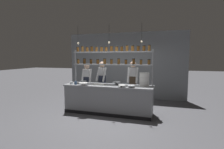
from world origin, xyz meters
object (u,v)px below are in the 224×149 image
chef_right (133,82)px  serving_cup_by_board (76,83)px  container_stack (144,79)px  prep_bowl_center_back (131,86)px  chef_center (102,81)px  spice_shelf_unit (111,58)px  cutting_board (99,84)px  chef_left (87,82)px  prep_bowl_near_left (122,86)px  serving_cup_front (71,83)px  prep_bowl_center_front (117,83)px  prep_bowl_near_right (83,84)px  prep_bowl_far_left (83,82)px

chef_right → serving_cup_by_board: size_ratio=15.66×
container_stack → prep_bowl_center_back: size_ratio=1.89×
chef_center → prep_bowl_center_back: chef_center is taller
spice_shelf_unit → cutting_board: 0.96m
serving_cup_by_board → chef_left: bearing=89.2°
chef_center → prep_bowl_near_left: bearing=-30.4°
cutting_board → serving_cup_front: serving_cup_front is taller
prep_bowl_center_back → prep_bowl_center_front: bearing=142.8°
chef_right → prep_bowl_center_back: chef_right is taller
prep_bowl_center_back → serving_cup_by_board: (-1.85, 0.03, 0.02)m
chef_center → chef_right: chef_right is taller
chef_right → serving_cup_front: (-1.91, -0.86, 0.00)m
prep_bowl_center_back → prep_bowl_near_right: prep_bowl_near_right is taller
chef_center → chef_right: (1.17, -0.08, 0.01)m
chef_left → container_stack: chef_left is taller
prep_bowl_near_right → prep_bowl_center_back: bearing=2.3°
prep_bowl_center_front → prep_bowl_center_back: prep_bowl_center_front is taller
chef_left → serving_cup_front: 0.85m
serving_cup_front → prep_bowl_far_left: bearing=49.9°
cutting_board → prep_bowl_near_left: bearing=-17.4°
prep_bowl_center_back → serving_cup_front: serving_cup_front is taller
chef_left → prep_bowl_near_right: chef_left is taller
chef_right → serving_cup_front: bearing=-155.8°
prep_bowl_center_back → serving_cup_by_board: 1.85m
chef_center → prep_bowl_near_right: size_ratio=5.54×
chef_left → cutting_board: bearing=-50.0°
chef_right → prep_bowl_center_front: size_ratio=5.90×
chef_left → serving_cup_front: (-0.18, -0.82, 0.07)m
prep_bowl_near_right → serving_cup_by_board: bearing=164.9°
spice_shelf_unit → container_stack: bearing=-8.1°
prep_bowl_near_right → chef_left: bearing=108.6°
chef_left → prep_bowl_far_left: 0.51m
chef_left → prep_bowl_center_back: chef_left is taller
chef_right → serving_cup_by_board: bearing=-153.2°
prep_bowl_center_front → spice_shelf_unit: bearing=146.8°
prep_bowl_near_right → prep_bowl_center_front: bearing=26.9°
cutting_board → prep_bowl_far_left: prep_bowl_far_left is taller
chef_center → prep_bowl_far_left: 0.77m
prep_bowl_center_back → chef_left: bearing=154.6°
chef_center → spice_shelf_unit: bearing=-25.2°
prep_bowl_near_right → spice_shelf_unit: bearing=40.5°
chef_right → prep_bowl_far_left: 1.72m
container_stack → prep_bowl_center_back: (-0.34, -0.41, -0.18)m
spice_shelf_unit → chef_center: 1.05m
cutting_board → serving_cup_front: size_ratio=4.59×
chef_left → serving_cup_by_board: bearing=-99.3°
chef_right → prep_bowl_near_right: (-1.41, -0.97, -0.00)m
prep_bowl_near_left → serving_cup_by_board: size_ratio=2.24×
prep_bowl_center_front → chef_center: bearing=141.8°
prep_bowl_near_left → serving_cup_by_board: serving_cup_by_board is taller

